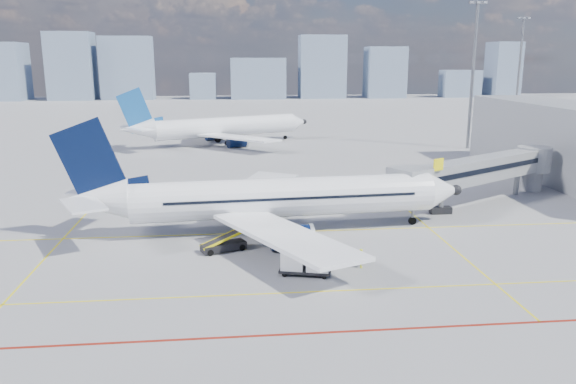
% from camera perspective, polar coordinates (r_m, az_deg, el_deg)
% --- Properties ---
extents(ground, '(420.00, 420.00, 0.00)m').
position_cam_1_polar(ground, '(45.12, 0.52, -7.12)').
color(ground, gray).
rests_on(ground, ground).
extents(apron_markings, '(90.00, 35.12, 0.01)m').
position_cam_1_polar(apron_markings, '(41.45, 0.33, -9.03)').
color(apron_markings, yellow).
rests_on(apron_markings, ground).
extents(jet_bridge, '(23.55, 15.78, 6.30)m').
position_cam_1_polar(jet_bridge, '(66.44, 19.41, 2.15)').
color(jet_bridge, gray).
rests_on(jet_bridge, ground).
extents(terminal_block, '(10.00, 42.00, 10.00)m').
position_cam_1_polar(terminal_block, '(82.08, 27.26, 4.33)').
color(terminal_block, gray).
rests_on(terminal_block, ground).
extents(floodlight_mast_ne, '(3.20, 0.61, 25.45)m').
position_cam_1_polar(floodlight_mast_ne, '(106.02, 18.27, 11.53)').
color(floodlight_mast_ne, slate).
rests_on(floodlight_mast_ne, ground).
extents(floodlight_mast_far, '(3.20, 0.61, 25.45)m').
position_cam_1_polar(floodlight_mast_far, '(149.30, 22.44, 11.55)').
color(floodlight_mast_far, slate).
rests_on(floodlight_mast_far, ground).
extents(distant_skyline, '(243.61, 15.53, 25.97)m').
position_cam_1_polar(distant_skyline, '(232.54, -9.80, 11.97)').
color(distant_skyline, gray).
rests_on(distant_skyline, ground).
extents(main_aircraft, '(37.65, 32.77, 11.01)m').
position_cam_1_polar(main_aircraft, '(51.80, -2.06, -0.68)').
color(main_aircraft, white).
rests_on(main_aircraft, ground).
extents(second_aircraft, '(35.92, 30.32, 11.06)m').
position_cam_1_polar(second_aircraft, '(107.01, -7.04, 6.53)').
color(second_aircraft, white).
rests_on(second_aircraft, ground).
extents(baggage_tug, '(2.70, 2.22, 1.65)m').
position_cam_1_polar(baggage_tug, '(44.83, 4.14, -6.22)').
color(baggage_tug, white).
rests_on(baggage_tug, ground).
extents(cargo_dolly, '(4.15, 2.64, 2.11)m').
position_cam_1_polar(cargo_dolly, '(42.28, 1.80, -6.89)').
color(cargo_dolly, black).
rests_on(cargo_dolly, ground).
extents(belt_loader, '(5.36, 3.14, 2.19)m').
position_cam_1_polar(belt_loader, '(47.78, -6.42, -5.30)').
color(belt_loader, black).
rests_on(belt_loader, ground).
extents(ramp_worker, '(0.48, 0.62, 1.52)m').
position_cam_1_polar(ramp_worker, '(44.09, 7.47, -6.69)').
color(ramp_worker, '#D1DB17').
rests_on(ramp_worker, ground).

